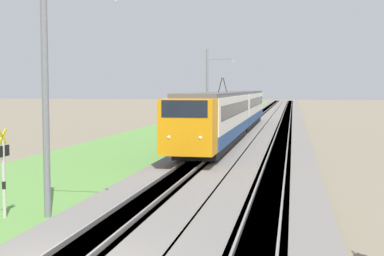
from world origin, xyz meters
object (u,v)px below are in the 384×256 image
Objects in this scene: passenger_train at (233,110)px; catenary_mast_near at (47,90)px; crossing_signal_aux at (3,166)px; catenary_mast_mid at (208,91)px.

passenger_train is 5.16× the size of catenary_mast_near.
passenger_train is 14.09× the size of crossing_signal_aux.
crossing_signal_aux is at bearing -7.35° from passenger_train.
passenger_train reaches higher than crossing_signal_aux.
crossing_signal_aux is at bearing 103.97° from catenary_mast_near.
catenary_mast_near is at bearing -166.03° from crossing_signal_aux.
crossing_signal_aux is 0.37× the size of catenary_mast_near.
catenary_mast_mid is (33.01, -0.00, -0.15)m from catenary_mast_near.
catenary_mast_near is (0.35, -1.42, 2.44)m from crossing_signal_aux.
crossing_signal_aux is 2.84m from catenary_mast_near.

